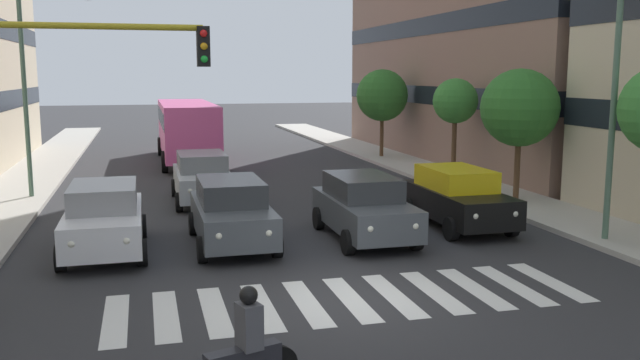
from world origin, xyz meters
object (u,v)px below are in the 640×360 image
bus_behind_traffic (187,125)px  street_tree_3 (382,96)px  car_0 (457,197)px  car_row2_0 (202,177)px  car_1 (364,207)px  street_tree_2 (455,102)px  car_2 (231,212)px  street_tree_1 (520,108)px  motorcycle_with_rider (245,351)px  traffic_light_gantry (48,114)px  car_3 (104,218)px  street_lamp_left (604,56)px  street_lamp_right (36,72)px

bus_behind_traffic → street_tree_3: bearing=172.2°
car_0 → street_tree_3: size_ratio=0.98×
car_row2_0 → bus_behind_traffic: size_ratio=0.42×
car_0 → car_1: size_ratio=1.00×
car_0 → bus_behind_traffic: size_ratio=0.42×
street_tree_2 → car_0: bearing=65.0°
car_2 → street_tree_1: bearing=-162.1°
car_2 → street_tree_2: 13.57m
car_1 → street_tree_2: (-6.81, -8.62, 2.42)m
motorcycle_with_rider → traffic_light_gantry: bearing=-57.0°
bus_behind_traffic → street_tree_3: 10.18m
car_1 → street_tree_1: size_ratio=0.99×
car_1 → street_tree_1: bearing=-152.4°
car_0 → car_2: size_ratio=1.00×
street_tree_2 → car_3: bearing=31.7°
street_tree_1 → bus_behind_traffic: bearing=-54.2°
car_0 → car_row2_0: bearing=-40.0°
motorcycle_with_rider → street_lamp_left: 12.47m
street_tree_3 → car_1: bearing=68.6°
bus_behind_traffic → street_lamp_right: 11.30m
bus_behind_traffic → street_lamp_left: street_lamp_left is taller
traffic_light_gantry → street_tree_2: traffic_light_gantry is taller
motorcycle_with_rider → street_tree_3: (-10.88, -24.62, 2.68)m
street_tree_1 → street_lamp_left: bearing=78.9°
street_lamp_right → car_0: bearing=148.1°
street_lamp_right → car_2: bearing=124.8°
street_tree_1 → car_1: bearing=27.6°
traffic_light_gantry → street_tree_1: traffic_light_gantry is taller
car_0 → traffic_light_gantry: bearing=22.8°
car_1 → street_tree_3: street_tree_3 is taller
bus_behind_traffic → street_tree_1: street_tree_1 is taller
car_1 → street_tree_3: bearing=-111.4°
street_lamp_left → street_tree_3: size_ratio=1.74×
street_lamp_left → street_tree_3: bearing=-92.6°
car_2 → street_lamp_left: bearing=165.4°
car_1 → street_tree_3: (-6.43, -16.39, 2.44)m
bus_behind_traffic → street_tree_3: street_tree_3 is taller
car_3 → street_lamp_right: bearing=-72.8°
street_tree_2 → street_tree_3: street_tree_3 is taller
traffic_light_gantry → street_tree_2: size_ratio=1.34×
car_2 → street_tree_3: street_tree_3 is taller
street_lamp_right → traffic_light_gantry: bearing=98.6°
street_tree_1 → street_tree_2: street_tree_1 is taller
street_tree_3 → bus_behind_traffic: bearing=-7.8°
car_0 → traffic_light_gantry: 11.71m
bus_behind_traffic → motorcycle_with_rider: bearing=88.0°
car_0 → street_tree_2: size_ratio=1.08×
car_2 → car_0: bearing=-175.9°
street_lamp_right → street_lamp_left: bearing=144.6°
street_tree_3 → car_row2_0: bearing=44.3°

